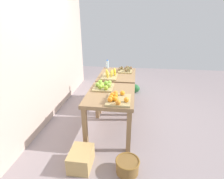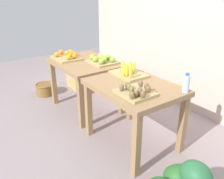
% 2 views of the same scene
% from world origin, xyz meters
% --- Properties ---
extents(ground_plane, '(8.00, 8.00, 0.00)m').
position_xyz_m(ground_plane, '(0.00, 0.00, 0.00)').
color(ground_plane, gray).
extents(back_wall, '(4.40, 0.12, 3.00)m').
position_xyz_m(back_wall, '(0.00, 1.35, 1.50)').
color(back_wall, '#C7B0A0').
rests_on(back_wall, ground_plane).
extents(display_table_left, '(1.04, 0.80, 0.77)m').
position_xyz_m(display_table_left, '(-0.56, 0.00, 0.66)').
color(display_table_left, '#93714B').
rests_on(display_table_left, ground_plane).
extents(display_table_right, '(1.04, 0.80, 0.77)m').
position_xyz_m(display_table_right, '(0.56, 0.00, 0.66)').
color(display_table_right, '#93714B').
rests_on(display_table_right, ground_plane).
extents(orange_bin, '(0.46, 0.36, 0.11)m').
position_xyz_m(orange_bin, '(-0.84, -0.15, 0.81)').
color(orange_bin, tan).
rests_on(orange_bin, display_table_left).
extents(apple_bin, '(0.40, 0.34, 0.11)m').
position_xyz_m(apple_bin, '(-0.34, 0.16, 0.82)').
color(apple_bin, tan).
rests_on(apple_bin, display_table_left).
extents(banana_crate, '(0.44, 0.32, 0.17)m').
position_xyz_m(banana_crate, '(0.29, 0.13, 0.82)').
color(banana_crate, tan).
rests_on(banana_crate, display_table_right).
extents(kiwi_bin, '(0.37, 0.32, 0.10)m').
position_xyz_m(kiwi_bin, '(0.78, -0.17, 0.81)').
color(kiwi_bin, tan).
rests_on(kiwi_bin, display_table_right).
extents(water_bottle, '(0.07, 0.07, 0.21)m').
position_xyz_m(water_bottle, '(1.02, 0.30, 0.87)').
color(water_bottle, silver).
rests_on(water_bottle, display_table_right).
extents(watermelon_pile, '(0.62, 0.67, 0.50)m').
position_xyz_m(watermelon_pile, '(1.50, -0.23, 0.18)').
color(watermelon_pile, '#2A6133').
rests_on(watermelon_pile, ground_plane).
extents(wicker_basket, '(0.33, 0.33, 0.20)m').
position_xyz_m(wicker_basket, '(-1.44, -0.35, 0.11)').
color(wicker_basket, brown).
rests_on(wicker_basket, ground_plane).
extents(cardboard_produce_box, '(0.40, 0.30, 0.25)m').
position_xyz_m(cardboard_produce_box, '(-1.42, 0.30, 0.13)').
color(cardboard_produce_box, tan).
rests_on(cardboard_produce_box, ground_plane).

